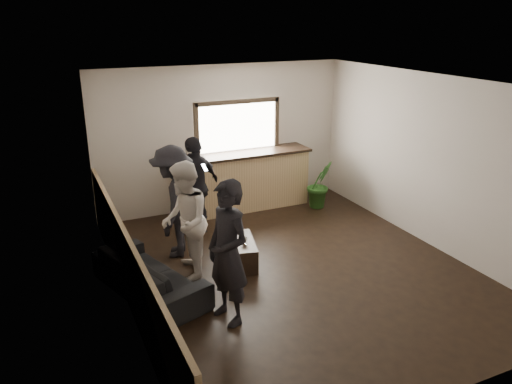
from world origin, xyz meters
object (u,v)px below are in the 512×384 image
bar_counter (243,177)px  cup_b (244,240)px  person_a (228,253)px  person_b (185,221)px  potted_plant (320,184)px  person_c (173,202)px  sofa (150,274)px  person_d (196,186)px  cup_a (230,234)px  coffee_table (239,252)px

bar_counter → cup_b: bar_counter is taller
person_a → person_b: person_a is taller
cup_b → potted_plant: (2.36, 1.69, 0.05)m
bar_counter → person_c: bar_counter is taller
sofa → person_c: size_ratio=1.08×
cup_b → person_d: (-0.28, 1.45, 0.45)m
person_d → person_b: bearing=38.8°
bar_counter → person_d: bar_counter is taller
sofa → potted_plant: 4.30m
cup_a → cup_b: bearing=-70.2°
coffee_table → potted_plant: size_ratio=0.90×
coffee_table → potted_plant: 2.91m
coffee_table → cup_a: 0.32m
bar_counter → person_d: (-1.22, -0.82, 0.24)m
person_a → cup_a: bearing=142.7°
cup_b → person_d: 1.55m
sofa → bar_counter: bearing=-63.8°
coffee_table → person_c: person_c is taller
coffee_table → person_b: size_ratio=0.49×
sofa → person_c: person_c is taller
cup_b → person_c: bearing=135.8°
sofa → coffee_table: (1.45, 0.29, -0.09)m
cup_a → cup_b: cup_a is taller
coffee_table → person_d: 1.53m
person_b → person_d: 1.54m
person_d → coffee_table: bearing=72.0°
coffee_table → cup_a: bearing=103.8°
sofa → cup_a: 1.49m
sofa → potted_plant: size_ratio=2.02×
potted_plant → bar_counter: bearing=157.7°
cup_b → person_b: 1.01m
potted_plant → cup_a: bearing=-150.8°
cup_b → person_a: bearing=-121.1°
bar_counter → sofa: bearing=-134.9°
cup_b → potted_plant: size_ratio=0.10×
person_c → person_b: bearing=18.8°
person_a → person_c: (-0.10, 2.07, -0.03)m
person_a → person_b: 1.30m
sofa → cup_b: size_ratio=20.35×
sofa → coffee_table: bearing=-97.7°
sofa → potted_plant: potted_plant is taller
bar_counter → person_d: bearing=-146.3°
person_c → person_d: size_ratio=1.03×
cup_b → person_d: bearing=100.9°
cup_a → person_b: size_ratio=0.07×
person_d → person_a: bearing=52.9°
bar_counter → person_b: bearing=-129.8°
person_b → potted_plant: bearing=132.9°
cup_a → person_d: person_d is taller
cup_a → sofa: bearing=-160.5°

